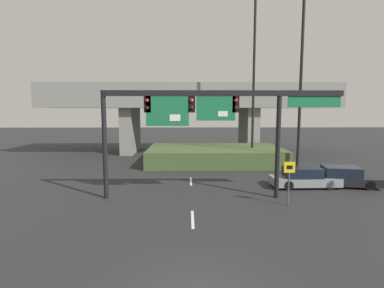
% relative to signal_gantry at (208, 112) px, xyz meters
% --- Properties ---
extents(lane_markings, '(0.14, 32.88, 0.01)m').
position_rel_signal_gantry_xyz_m(lane_markings, '(-0.97, 4.12, -5.10)').
color(lane_markings, silver).
rests_on(lane_markings, ground).
extents(signal_gantry, '(14.00, 0.44, 6.36)m').
position_rel_signal_gantry_xyz_m(signal_gantry, '(0.00, 0.00, 0.00)').
color(signal_gantry, black).
rests_on(signal_gantry, ground).
extents(speed_limit_sign, '(0.60, 0.11, 2.50)m').
position_rel_signal_gantry_xyz_m(speed_limit_sign, '(4.32, -1.53, -3.47)').
color(speed_limit_sign, '#4C4C4C').
rests_on(speed_limit_sign, ground).
extents(highway_light_pole_near, '(0.70, 0.36, 17.65)m').
position_rel_signal_gantry_xyz_m(highway_light_pole_near, '(5.12, 11.62, 4.10)').
color(highway_light_pole_near, black).
rests_on(highway_light_pole_near, ground).
extents(highway_light_pole_far, '(0.70, 0.36, 17.64)m').
position_rel_signal_gantry_xyz_m(highway_light_pole_far, '(8.09, 7.40, 4.10)').
color(highway_light_pole_far, black).
rests_on(highway_light_pole_far, ground).
extents(overpass_bridge, '(34.46, 8.13, 8.24)m').
position_rel_signal_gantry_xyz_m(overpass_bridge, '(-0.97, 19.62, 0.75)').
color(overpass_bridge, gray).
rests_on(overpass_bridge, ground).
extents(grass_embankment, '(12.96, 7.81, 1.54)m').
position_rel_signal_gantry_xyz_m(grass_embankment, '(1.46, 11.84, -4.33)').
color(grass_embankment, '#42562D').
rests_on(grass_embankment, ground).
extents(parked_sedan_near_right, '(4.52, 1.91, 1.36)m').
position_rel_signal_gantry_xyz_m(parked_sedan_near_right, '(6.70, 2.44, -4.47)').
color(parked_sedan_near_right, gray).
rests_on(parked_sedan_near_right, ground).
extents(parked_sedan_mid_right, '(4.72, 2.62, 1.36)m').
position_rel_signal_gantry_xyz_m(parked_sedan_mid_right, '(9.47, 2.62, -4.47)').
color(parked_sedan_mid_right, black).
rests_on(parked_sedan_mid_right, ground).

